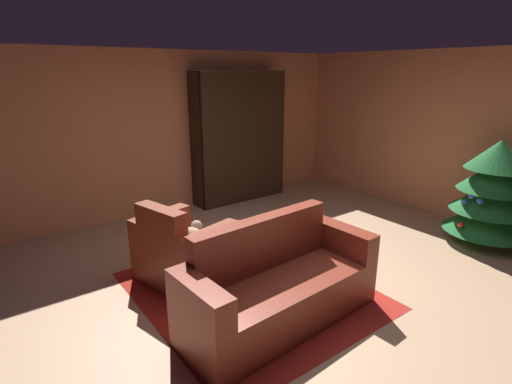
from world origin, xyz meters
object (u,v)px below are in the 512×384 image
at_px(couch_red, 278,288).
at_px(coffee_table, 245,248).
at_px(bottle_on_table, 257,243).
at_px(armchair_red, 183,253).
at_px(book_stack_on_table, 247,238).
at_px(decorated_tree, 492,193).
at_px(bookshelf_unit, 245,137).

distance_m(couch_red, coffee_table, 0.69).
bearing_deg(coffee_table, bottle_on_table, 3.43).
distance_m(armchair_red, coffee_table, 0.69).
height_order(coffee_table, book_stack_on_table, book_stack_on_table).
relative_size(couch_red, coffee_table, 2.63).
relative_size(armchair_red, bottle_on_table, 4.59).
bearing_deg(armchair_red, coffee_table, 45.64).
xyz_separation_m(couch_red, decorated_tree, (0.34, 3.33, 0.38)).
relative_size(bookshelf_unit, decorated_tree, 1.59).
relative_size(bookshelf_unit, bottle_on_table, 9.07).
distance_m(bottle_on_table, decorated_tree, 3.32).
distance_m(couch_red, bottle_on_table, 0.55).
xyz_separation_m(coffee_table, bottle_on_table, (0.20, 0.01, 0.14)).
bearing_deg(armchair_red, couch_red, 18.38).
xyz_separation_m(bookshelf_unit, armchair_red, (2.03, -2.26, -0.78)).
distance_m(bookshelf_unit, book_stack_on_table, 3.08).
relative_size(coffee_table, book_stack_on_table, 3.80).
bearing_deg(bottle_on_table, book_stack_on_table, 170.73).
relative_size(book_stack_on_table, bottle_on_table, 0.80).
relative_size(bookshelf_unit, armchair_red, 1.98).
height_order(couch_red, book_stack_on_table, couch_red).
xyz_separation_m(book_stack_on_table, decorated_tree, (1.03, 3.18, 0.16)).
distance_m(bookshelf_unit, couch_red, 3.78).
xyz_separation_m(armchair_red, book_stack_on_table, (0.45, 0.53, 0.21)).
bearing_deg(decorated_tree, bookshelf_unit, -157.53).
distance_m(coffee_table, book_stack_on_table, 0.12).
height_order(coffee_table, bottle_on_table, bottle_on_table).
bearing_deg(book_stack_on_table, decorated_tree, 71.99).
bearing_deg(coffee_table, couch_red, -8.61).
bearing_deg(bottle_on_table, bookshelf_unit, 147.00).
bearing_deg(book_stack_on_table, coffee_table, -67.45).
bearing_deg(bottle_on_table, coffee_table, -176.57).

